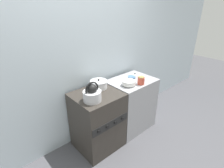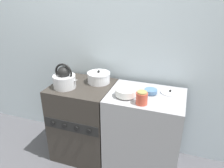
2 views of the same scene
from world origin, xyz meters
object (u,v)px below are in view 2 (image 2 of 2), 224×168
object	(u,v)px
kettle	(64,79)
cooking_pot	(99,77)
small_ceramic_bowl	(151,91)
storage_jar	(142,98)
loose_pot_lid	(170,92)
stove	(84,120)
enamel_bowl	(126,92)

from	to	relation	value
kettle	cooking_pot	distance (m)	0.36
kettle	small_ceramic_bowl	bearing A→B (deg)	8.63
cooking_pot	storage_jar	distance (m)	0.62
kettle	loose_pot_lid	xyz separation A→B (m)	(1.01, 0.21, -0.08)
cooking_pot	loose_pot_lid	world-z (taller)	cooking_pot
stove	loose_pot_lid	xyz separation A→B (m)	(0.87, 0.11, 0.44)
cooking_pot	loose_pot_lid	bearing A→B (deg)	-1.59
stove	loose_pot_lid	bearing A→B (deg)	6.86
storage_jar	cooking_pot	bearing A→B (deg)	148.72
small_ceramic_bowl	loose_pot_lid	xyz separation A→B (m)	(0.17, 0.08, -0.02)
small_ceramic_bowl	kettle	bearing A→B (deg)	-171.37
small_ceramic_bowl	loose_pot_lid	distance (m)	0.19
enamel_bowl	storage_jar	size ratio (longest dim) A/B	1.63
small_ceramic_bowl	storage_jar	distance (m)	0.23
stove	storage_jar	distance (m)	0.84
stove	small_ceramic_bowl	world-z (taller)	small_ceramic_bowl
kettle	cooking_pot	xyz separation A→B (m)	(0.27, 0.23, -0.04)
storage_jar	loose_pot_lid	xyz separation A→B (m)	(0.21, 0.30, -0.05)
kettle	loose_pot_lid	distance (m)	1.03
stove	cooking_pot	size ratio (longest dim) A/B	3.54
storage_jar	small_ceramic_bowl	bearing A→B (deg)	79.81
enamel_bowl	small_ceramic_bowl	size ratio (longest dim) A/B	1.60
enamel_bowl	loose_pot_lid	xyz separation A→B (m)	(0.38, 0.21, -0.04)
cooking_pot	small_ceramic_bowl	size ratio (longest dim) A/B	2.02
stove	loose_pot_lid	world-z (taller)	loose_pot_lid
small_ceramic_bowl	stove	bearing A→B (deg)	-177.90
loose_pot_lid	kettle	bearing A→B (deg)	-168.43
stove	cooking_pot	world-z (taller)	cooking_pot
stove	enamel_bowl	bearing A→B (deg)	-11.94
cooking_pot	enamel_bowl	world-z (taller)	cooking_pot
stove	small_ceramic_bowl	xyz separation A→B (m)	(0.70, 0.03, 0.45)
storage_jar	loose_pot_lid	distance (m)	0.37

